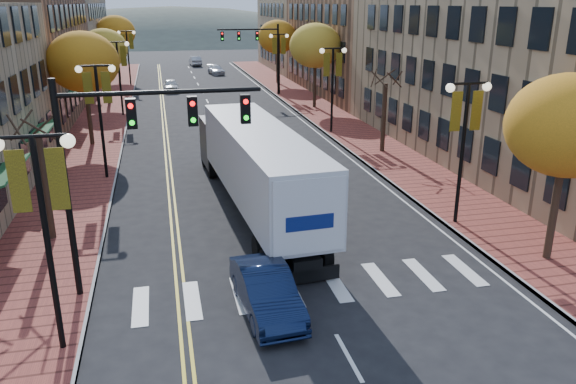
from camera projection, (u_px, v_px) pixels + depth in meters
ground at (327, 318)px, 16.90m from camera, size 200.00×200.00×0.00m
sidewalk_left at (103, 120)px, 44.97m from camera, size 4.00×85.00×0.15m
sidewalk_right at (319, 111)px, 48.78m from camera, size 4.00×85.00×0.15m
building_left_far at (49, 39)px, 68.08m from camera, size 12.00×26.00×9.50m
building_right_near at (552, 29)px, 33.17m from camera, size 15.00×28.00×15.00m
building_right_mid at (383, 43)px, 57.97m from camera, size 15.00×24.00×10.00m
building_right_far at (323, 29)px, 78.11m from camera, size 15.00×20.00×11.00m
tree_left_a at (45, 187)px, 21.66m from camera, size 0.28×0.28×4.20m
tree_left_b at (83, 62)px, 35.40m from camera, size 4.48×4.48×7.21m
tree_left_c at (104, 49)px, 50.29m from camera, size 4.16×4.16×6.69m
tree_left_d at (116, 32)px, 66.73m from camera, size 4.61×4.61×7.42m
tree_right_a at (568, 126)px, 19.03m from camera, size 4.16×4.16×6.69m
tree_right_b at (384, 118)px, 34.70m from camera, size 0.28×0.28×4.20m
tree_right_c at (315, 46)px, 48.43m from camera, size 4.48×4.48×7.21m
tree_right_d at (277, 37)px, 63.25m from camera, size 4.35×4.35×7.00m
lamp_left_a at (42, 204)px, 13.94m from camera, size 1.96×0.36×6.05m
lamp_left_b at (99, 100)px, 28.70m from camera, size 1.96×0.36×6.05m
lamp_left_c at (118, 64)px, 45.31m from camera, size 1.96×0.36×6.05m
lamp_left_d at (128, 47)px, 61.93m from camera, size 1.96×0.36×6.05m
lamp_right_a at (465, 126)px, 22.65m from camera, size 1.96×0.36×6.05m
lamp_right_b at (333, 73)px, 39.26m from camera, size 1.96×0.36×6.05m
lamp_right_c at (279, 52)px, 55.87m from camera, size 1.96×0.36×6.05m
traffic_mast_near at (128, 146)px, 16.93m from camera, size 6.10×0.35×7.00m
traffic_mast_far at (259, 46)px, 55.24m from camera, size 6.10×0.34×7.00m
semi_truck at (253, 161)px, 24.96m from camera, size 3.57×16.19×4.01m
navy_sedan at (266, 291)px, 17.07m from camera, size 1.78×4.35×1.40m
black_suv at (287, 183)px, 27.60m from camera, size 2.20×4.32×1.17m
car_far_white at (171, 85)px, 59.50m from camera, size 1.53×3.78×1.29m
car_far_silver at (216, 70)px, 73.44m from camera, size 2.13×4.20×1.17m
car_far_oncoming at (195, 61)px, 83.50m from camera, size 1.76×4.27×1.38m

